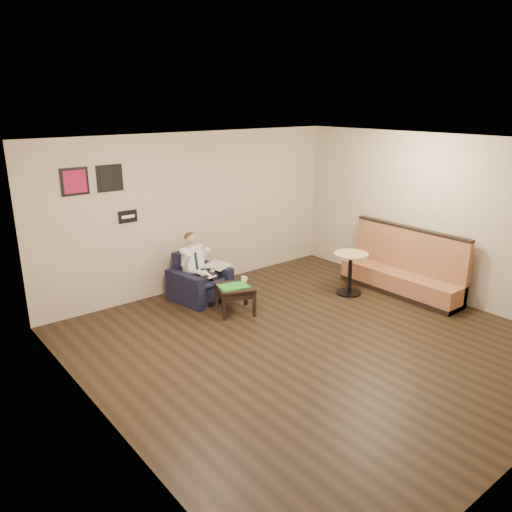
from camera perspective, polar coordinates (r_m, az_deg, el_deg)
ground at (r=7.29m, az=6.33°, el=-9.78°), size 6.00×6.00×0.00m
wall_back at (r=9.05m, az=-6.94°, el=5.06°), size 6.00×0.02×2.80m
wall_left at (r=5.18m, az=-17.40°, el=-5.17°), size 0.02×6.00×2.80m
wall_right at (r=9.10m, az=20.17°, el=4.17°), size 0.02×6.00×2.80m
ceiling at (r=6.51m, az=7.17°, el=12.71°), size 6.00×6.00×0.02m
seating_sign at (r=8.42m, az=-14.43°, el=4.39°), size 0.32×0.02×0.20m
art_print_left at (r=8.01m, az=-20.01°, el=8.00°), size 0.42×0.03×0.42m
art_print_right at (r=8.20m, az=-16.37°, el=8.54°), size 0.42×0.03×0.42m
armchair at (r=8.64m, az=-6.45°, el=-2.39°), size 0.97×0.97×0.81m
seated_man at (r=8.51m, az=-6.00°, el=-1.60°), size 0.65×0.87×1.11m
lap_papers at (r=8.47m, az=-5.58°, el=-2.10°), size 0.24×0.30×0.01m
newspaper at (r=8.75m, az=-4.44°, el=-1.06°), size 0.44×0.51×0.01m
side_table at (r=8.13m, az=-2.39°, el=-4.94°), size 0.73×0.73×0.46m
green_folder at (r=8.01m, az=-2.59°, el=-3.46°), size 0.52×0.42×0.01m
coffee_mug at (r=8.18m, az=-1.40°, el=-2.69°), size 0.11×0.11×0.10m
smartphone at (r=8.20m, az=-2.36°, el=-2.98°), size 0.16×0.14×0.01m
banquette at (r=9.17m, az=16.29°, el=-0.66°), size 0.54×2.28×1.17m
cafe_table at (r=8.99m, az=10.68°, el=-1.98°), size 0.74×0.74×0.75m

